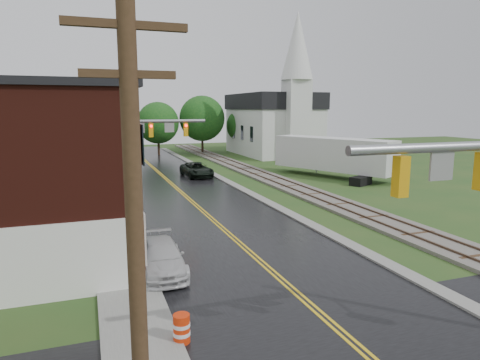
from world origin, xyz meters
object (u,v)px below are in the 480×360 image
church (276,117)px  tree_left_e (73,129)px  traffic_signal_far (141,137)px  tree_left_c (17,136)px  utility_pole_a (136,266)px  construction_barrel (182,329)px  suv_dark (197,170)px  utility_pole_b (98,148)px  pickup_white (161,257)px  utility_pole_c (93,131)px  semi_trailer (333,154)px

church → tree_left_e: size_ratio=2.45×
traffic_signal_far → tree_left_c: size_ratio=0.96×
utility_pole_a → construction_barrel: bearing=71.9°
utility_pole_a → suv_dark: (10.13, 37.05, -3.97)m
utility_pole_a → tree_left_e: utility_pole_a is taller
utility_pole_a → tree_left_e: 45.94m
tree_left_e → tree_left_c: bearing=-129.8°
utility_pole_b → suv_dark: bearing=56.0°
utility_pole_b → suv_dark: (10.13, 15.05, -3.97)m
utility_pole_a → utility_pole_b: size_ratio=1.00×
tree_left_c → pickup_white: (9.20, -28.38, -3.82)m
pickup_white → utility_pole_a: bearing=-98.5°
suv_dark → construction_barrel: (-8.33, -31.55, -0.29)m
tree_left_e → construction_barrel: tree_left_e is taller
utility_pole_c → tree_left_c: utility_pole_c is taller
utility_pole_c → pickup_white: size_ratio=1.90×
traffic_signal_far → church: bearing=48.7°
utility_pole_a → construction_barrel: size_ratio=9.70×
traffic_signal_far → tree_left_e: (-5.38, 18.90, -0.16)m
utility_pole_a → pickup_white: utility_pole_a is taller
utility_pole_a → tree_left_e: (-2.05, 45.90, 0.09)m
tree_left_e → utility_pole_a: bearing=-87.4°
church → suv_dark: bearing=-135.0°
utility_pole_b → utility_pole_c: 22.00m
tree_left_c → tree_left_e: size_ratio=0.94×
traffic_signal_far → utility_pole_b: size_ratio=0.82×
utility_pole_b → suv_dark: 18.57m
utility_pole_c → church: bearing=20.0°
church → construction_barrel: size_ratio=21.56×
utility_pole_b → tree_left_e: size_ratio=1.10×
traffic_signal_far → suv_dark: traffic_signal_far is taller
church → tree_left_c: (-33.85, -13.84, -1.32)m
traffic_signal_far → utility_pole_c: size_ratio=0.82×
tree_left_c → tree_left_e: tree_left_e is taller
utility_pole_a → suv_dark: utility_pole_a is taller
utility_pole_b → utility_pole_c: same height
tree_left_e → traffic_signal_far: bearing=-74.1°
traffic_signal_far → utility_pole_a: utility_pole_a is taller
traffic_signal_far → utility_pole_b: bearing=-123.7°
church → pickup_white: size_ratio=4.22×
pickup_white → traffic_signal_far: bearing=87.7°
utility_pole_b → tree_left_c: bearing=111.5°
utility_pole_a → construction_barrel: 7.18m
construction_barrel → pickup_white: bearing=86.6°
utility_pole_c → pickup_white: bearing=-86.2°
utility_pole_a → utility_pole_b: bearing=90.0°
traffic_signal_far → construction_barrel: size_ratio=7.91×
construction_barrel → tree_left_c: bearing=104.4°
utility_pole_c → semi_trailer: bearing=-27.1°
construction_barrel → utility_pole_c: bearing=92.7°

